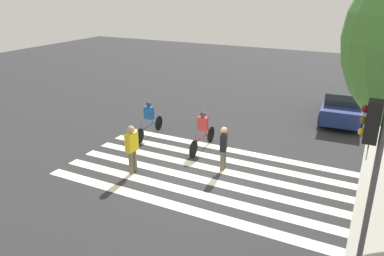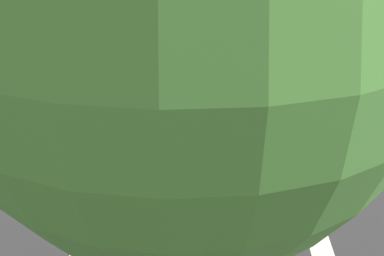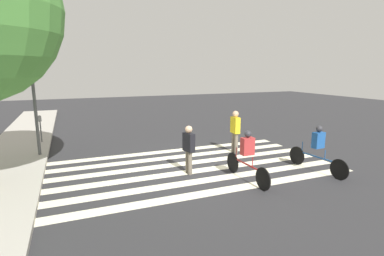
# 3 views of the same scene
# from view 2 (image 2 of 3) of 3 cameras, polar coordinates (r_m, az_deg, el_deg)

# --- Properties ---
(ground_plane) EXTENTS (60.00, 60.00, 0.00)m
(ground_plane) POSITION_cam_2_polar(r_m,az_deg,el_deg) (13.58, 1.47, -5.20)
(ground_plane) COLOR #2D2D30
(crosswalk_stripes) EXTENTS (5.17, 10.00, 0.01)m
(crosswalk_stripes) POSITION_cam_2_polar(r_m,az_deg,el_deg) (13.58, 1.47, -5.18)
(crosswalk_stripes) COLOR #F2EDCC
(crosswalk_stripes) RESTS_ON ground_plane
(street_tree) EXTENTS (5.12, 5.12, 7.65)m
(street_tree) POSITION_cam_2_polar(r_m,az_deg,el_deg) (5.68, -0.85, 10.61)
(street_tree) COLOR brown
(street_tree) RESTS_ON ground_plane
(pedestrian_child_with_backpack) EXTENTS (0.50, 0.31, 1.66)m
(pedestrian_child_with_backpack) POSITION_cam_2_polar(r_m,az_deg,el_deg) (12.78, 4.21, -2.40)
(pedestrian_child_with_backpack) COLOR #6B6051
(pedestrian_child_with_backpack) RESTS_ON ground_plane
(pedestrian_adult_yellow_jacket) EXTENTS (0.51, 0.27, 1.80)m
(pedestrian_adult_yellow_jacket) POSITION_cam_2_polar(r_m,az_deg,el_deg) (15.40, -2.40, 2.29)
(pedestrian_adult_yellow_jacket) COLOR #6B6051
(pedestrian_adult_yellow_jacket) RESTS_ON ground_plane
(cyclist_near_curb) EXTENTS (2.41, 0.40, 1.64)m
(cyclist_near_curb) POSITION_cam_2_polar(r_m,az_deg,el_deg) (14.25, 9.34, -0.31)
(cyclist_near_curb) COLOR black
(cyclist_near_curb) RESTS_ON ground_plane
(cyclist_mid_street) EXTENTS (2.47, 0.42, 1.63)m
(cyclist_mid_street) POSITION_cam_2_polar(r_m,az_deg,el_deg) (16.80, 9.01, 3.18)
(cyclist_mid_street) COLOR black
(cyclist_mid_street) RESTS_ON ground_plane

